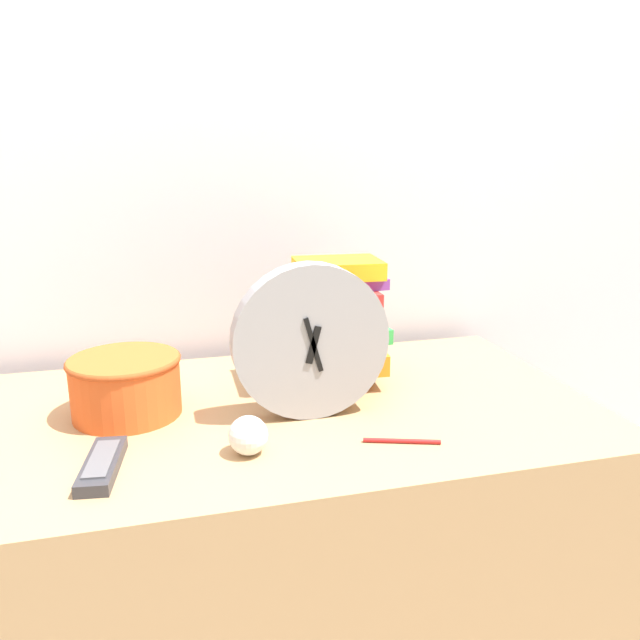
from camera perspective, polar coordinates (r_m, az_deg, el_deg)
The scene contains 8 objects.
wall_back at distance 1.54m, azimuth -8.41°, elevation 12.83°, with size 6.00×0.04×2.40m.
desk at distance 1.43m, azimuth -4.96°, elevation -22.56°, with size 1.31×0.69×0.77m.
desk_clock at distance 1.15m, azimuth -0.87°, elevation -1.98°, with size 0.29×0.05×0.29m.
book_stack at distance 1.33m, azimuth 0.78°, elevation -0.24°, with size 0.26×0.22×0.27m.
basket at distance 1.23m, azimuth -17.34°, elevation -5.56°, with size 0.21×0.21×0.11m.
tv_remote at distance 1.06m, azimuth -19.30°, elevation -12.38°, with size 0.07×0.17×0.02m.
crumpled_paper_ball at distance 1.05m, azimuth -6.58°, elevation -10.44°, with size 0.07×0.07×0.07m.
pen at distance 1.10m, azimuth 7.49°, elevation -10.91°, with size 0.13×0.05×0.01m.
Camera 1 is at (-0.18, -0.77, 1.26)m, focal length 35.00 mm.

